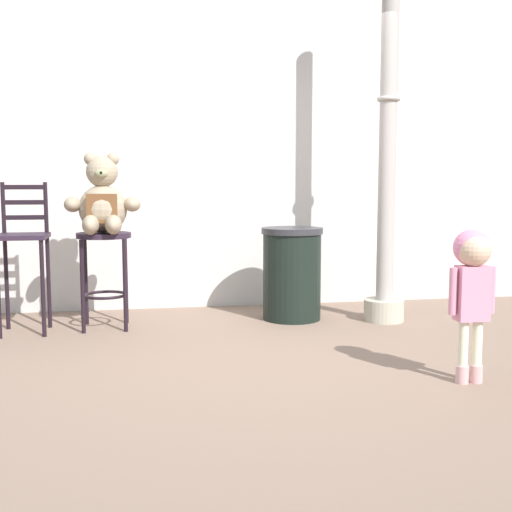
{
  "coord_description": "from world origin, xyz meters",
  "views": [
    {
      "loc": [
        -0.77,
        -3.91,
        1.15
      ],
      "look_at": [
        0.02,
        0.48,
        0.65
      ],
      "focal_mm": 45.4,
      "sensor_mm": 36.0,
      "label": 1
    }
  ],
  "objects_px": {
    "teddy_bear": "(103,203)",
    "bar_chair_empty": "(23,246)",
    "trash_bin": "(292,273)",
    "lamppost": "(387,167)",
    "bar_stool_with_teddy": "(104,259)",
    "child_walking": "(472,272)"
  },
  "relations": [
    {
      "from": "child_walking",
      "to": "trash_bin",
      "type": "height_order",
      "value": "child_walking"
    },
    {
      "from": "teddy_bear",
      "to": "child_walking",
      "type": "relative_size",
      "value": 0.7
    },
    {
      "from": "teddy_bear",
      "to": "bar_chair_empty",
      "type": "bearing_deg",
      "value": -179.36
    },
    {
      "from": "lamppost",
      "to": "bar_chair_empty",
      "type": "distance_m",
      "value": 2.96
    },
    {
      "from": "bar_stool_with_teddy",
      "to": "lamppost",
      "type": "distance_m",
      "value": 2.41
    },
    {
      "from": "teddy_bear",
      "to": "bar_chair_empty",
      "type": "height_order",
      "value": "teddy_bear"
    },
    {
      "from": "teddy_bear",
      "to": "lamppost",
      "type": "xyz_separation_m",
      "value": [
        2.29,
        -0.11,
        0.29
      ]
    },
    {
      "from": "bar_stool_with_teddy",
      "to": "bar_chair_empty",
      "type": "xyz_separation_m",
      "value": [
        -0.6,
        -0.04,
        0.12
      ]
    },
    {
      "from": "bar_chair_empty",
      "to": "bar_stool_with_teddy",
      "type": "bearing_deg",
      "value": 3.43
    },
    {
      "from": "teddy_bear",
      "to": "trash_bin",
      "type": "xyz_separation_m",
      "value": [
        1.54,
        0.1,
        -0.6
      ]
    },
    {
      "from": "teddy_bear",
      "to": "child_walking",
      "type": "height_order",
      "value": "teddy_bear"
    },
    {
      "from": "child_walking",
      "to": "bar_chair_empty",
      "type": "height_order",
      "value": "bar_chair_empty"
    },
    {
      "from": "bar_stool_with_teddy",
      "to": "lamppost",
      "type": "bearing_deg",
      "value": -3.38
    },
    {
      "from": "child_walking",
      "to": "lamppost",
      "type": "xyz_separation_m",
      "value": [
        0.14,
        1.7,
        0.64
      ]
    },
    {
      "from": "lamppost",
      "to": "child_walking",
      "type": "bearing_deg",
      "value": -94.87
    },
    {
      "from": "bar_stool_with_teddy",
      "to": "trash_bin",
      "type": "bearing_deg",
      "value": 2.68
    },
    {
      "from": "trash_bin",
      "to": "lamppost",
      "type": "distance_m",
      "value": 1.18
    },
    {
      "from": "trash_bin",
      "to": "bar_chair_empty",
      "type": "distance_m",
      "value": 2.16
    },
    {
      "from": "lamppost",
      "to": "teddy_bear",
      "type": "bearing_deg",
      "value": 177.35
    },
    {
      "from": "bar_stool_with_teddy",
      "to": "child_walking",
      "type": "height_order",
      "value": "child_walking"
    },
    {
      "from": "child_walking",
      "to": "bar_stool_with_teddy",
      "type": "bearing_deg",
      "value": 36.07
    },
    {
      "from": "trash_bin",
      "to": "teddy_bear",
      "type": "bearing_deg",
      "value": -176.24
    }
  ]
}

